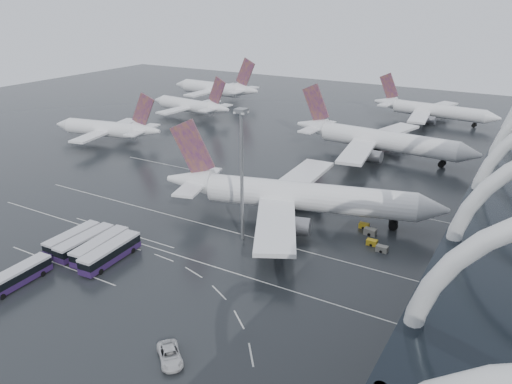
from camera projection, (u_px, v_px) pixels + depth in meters
The scene contains 23 objects.
ground at pixel (215, 261), 94.69m from camera, with size 420.00×420.00×0.00m, color black.
lane_marking_near at pixel (209, 265), 93.09m from camera, with size 120.00×0.25×0.01m, color beige.
lane_marking_mid at pixel (248, 236), 104.31m from camera, with size 120.00×0.25×0.01m, color beige.
lane_marking_far at pixel (305, 193), 126.75m from camera, with size 120.00×0.25×0.01m, color beige.
bus_bay_line_south at pixel (61, 265), 93.15m from camera, with size 28.00×0.25×0.01m, color beige.
bus_bay_line_north at pixel (123, 232), 105.98m from camera, with size 28.00×0.25×0.01m, color beige.
airliner_main at pixel (295, 196), 110.66m from camera, with size 62.38×53.95×21.40m.
airliner_gate_b at pixel (378, 140), 154.22m from camera, with size 58.96×52.95×20.47m.
airliner_gate_c at pixel (432, 111), 196.51m from camera, with size 49.51×45.49×17.63m.
jet_remote_west at pixel (109, 129), 168.51m from camera, with size 41.07×33.23×17.90m.
jet_remote_mid at pixel (191, 106), 203.59m from camera, with size 41.17×33.21×17.91m.
jet_remote_far at pixel (217, 89), 235.76m from camera, with size 47.94×38.59×20.92m.
bus_row_near_a at pixel (72, 239), 99.56m from camera, with size 3.16×12.47×3.06m.
bus_row_near_b at pixel (85, 243), 97.72m from camera, with size 3.34×13.24×3.25m.
bus_row_near_c at pixel (100, 246), 96.15m from camera, with size 4.11×13.69×3.32m.
bus_row_near_d at pixel (111, 253), 93.72m from camera, with size 4.03×14.05×3.42m.
bus_row_far_a at pixel (17, 277), 86.05m from camera, with size 3.54×12.94×3.15m.
van_curve_a at pixel (170, 355), 68.57m from camera, with size 2.92×6.33×1.76m, color silver.
floodlight_mast at pixel (242, 160), 96.84m from camera, with size 2.09×2.09×27.21m.
gse_cart_belly_a at pixel (372, 242), 100.35m from camera, with size 2.15×1.27×1.17m, color gold.
gse_cart_belly_b at pixel (370, 232), 104.69m from camera, with size 2.51×1.48×1.37m, color slate.
gse_cart_belly_d at pixel (382, 249), 97.79m from camera, with size 2.25×1.33×1.23m, color slate.
gse_cart_belly_e at pixel (364, 226), 107.67m from camera, with size 2.10×1.24×1.15m, color gold.
Camera 1 is at (48.76, -67.84, 47.08)m, focal length 35.00 mm.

